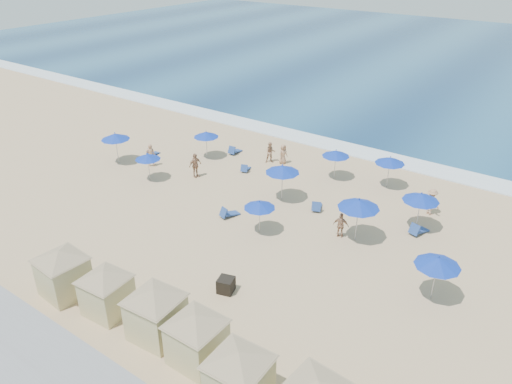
# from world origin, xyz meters

# --- Properties ---
(ground) EXTENTS (160.00, 160.00, 0.00)m
(ground) POSITION_xyz_m (0.00, 0.00, 0.00)
(ground) COLOR tan
(ground) RESTS_ON ground
(ocean) EXTENTS (160.00, 80.00, 0.06)m
(ocean) POSITION_xyz_m (0.00, 55.00, 0.03)
(ocean) COLOR navy
(ocean) RESTS_ON ground
(surf_line) EXTENTS (160.00, 2.50, 0.08)m
(surf_line) POSITION_xyz_m (0.00, 15.50, 0.04)
(surf_line) COLOR white
(surf_line) RESTS_ON ground
(seawall) EXTENTS (160.00, 6.10, 1.22)m
(seawall) POSITION_xyz_m (0.00, -13.50, 0.65)
(seawall) COLOR gray
(seawall) RESTS_ON ground
(trash_bin) EXTENTS (0.95, 0.95, 0.76)m
(trash_bin) POSITION_xyz_m (2.99, -4.94, 0.38)
(trash_bin) COLOR black
(trash_bin) RESTS_ON ground
(cabana_0) EXTENTS (4.37, 4.37, 2.75)m
(cabana_0) POSITION_xyz_m (-3.32, -9.66, 1.57)
(cabana_0) COLOR beige
(cabana_0) RESTS_ON ground
(cabana_1) EXTENTS (4.08, 4.08, 2.57)m
(cabana_1) POSITION_xyz_m (-0.53, -9.32, 1.47)
(cabana_1) COLOR beige
(cabana_1) RESTS_ON ground
(cabana_2) EXTENTS (4.42, 4.42, 2.78)m
(cabana_2) POSITION_xyz_m (2.48, -9.09, 1.59)
(cabana_2) COLOR beige
(cabana_2) RESTS_ON ground
(cabana_3) EXTENTS (4.28, 4.28, 2.69)m
(cabana_3) POSITION_xyz_m (4.90, -9.16, 1.54)
(cabana_3) COLOR beige
(cabana_3) RESTS_ON ground
(cabana_4) EXTENTS (4.39, 4.39, 2.76)m
(cabana_4) POSITION_xyz_m (7.54, -9.78, 1.58)
(cabana_4) COLOR beige
(cabana_4) RESTS_ON ground
(umbrella_0) EXTENTS (2.19, 2.19, 2.49)m
(umbrella_0) POSITION_xyz_m (-13.82, 2.54, 2.16)
(umbrella_0) COLOR #A5A8AD
(umbrella_0) RESTS_ON ground
(umbrella_1) EXTENTS (1.98, 1.98, 2.25)m
(umbrella_1) POSITION_xyz_m (-8.87, 7.36, 1.95)
(umbrella_1) COLOR #A5A8AD
(umbrella_1) RESTS_ON ground
(umbrella_2) EXTENTS (1.82, 1.82, 2.08)m
(umbrella_2) POSITION_xyz_m (-9.56, 1.82, 1.80)
(umbrella_2) COLOR #A5A8AD
(umbrella_2) RESTS_ON ground
(umbrella_3) EXTENTS (2.26, 2.26, 2.58)m
(umbrella_3) POSITION_xyz_m (-0.10, 4.86, 2.23)
(umbrella_3) COLOR #A5A8AD
(umbrella_3) RESTS_ON ground
(umbrella_4) EXTENTS (1.87, 1.87, 2.13)m
(umbrella_4) POSITION_xyz_m (1.09, 0.60, 1.85)
(umbrella_4) COLOR #A5A8AD
(umbrella_4) RESTS_ON ground
(umbrella_5) EXTENTS (1.99, 1.99, 2.26)m
(umbrella_5) POSITION_xyz_m (1.19, 9.86, 1.96)
(umbrella_5) COLOR #A5A8AD
(umbrella_5) RESTS_ON ground
(umbrella_6) EXTENTS (2.40, 2.40, 2.73)m
(umbrella_6) POSITION_xyz_m (6.10, 3.19, 2.37)
(umbrella_6) COLOR #A5A8AD
(umbrella_6) RESTS_ON ground
(umbrella_7) EXTENTS (2.06, 2.06, 2.35)m
(umbrella_7) POSITION_xyz_m (4.88, 10.77, 2.04)
(umbrella_7) COLOR #A5A8AD
(umbrella_7) RESTS_ON ground
(umbrella_8) EXTENTS (2.17, 2.17, 2.47)m
(umbrella_8) POSITION_xyz_m (8.56, 6.45, 2.14)
(umbrella_8) COLOR #A5A8AD
(umbrella_8) RESTS_ON ground
(umbrella_9) EXTENTS (2.19, 2.19, 2.49)m
(umbrella_9) POSITION_xyz_m (11.45, 0.50, 2.16)
(umbrella_9) COLOR #A5A8AD
(umbrella_9) RESTS_ON ground
(beach_chair_0) EXTENTS (0.61, 1.20, 0.64)m
(beach_chair_0) POSITION_xyz_m (-12.72, 5.07, 0.22)
(beach_chair_0) COLOR navy
(beach_chair_0) RESTS_ON ground
(beach_chair_1) EXTENTS (0.68, 1.37, 0.74)m
(beach_chair_1) POSITION_xyz_m (-7.58, 9.25, 0.26)
(beach_chair_1) COLOR navy
(beach_chair_1) RESTS_ON ground
(beach_chair_2) EXTENTS (0.89, 1.27, 0.64)m
(beach_chair_2) POSITION_xyz_m (-4.82, 7.05, 0.22)
(beach_chair_2) COLOR navy
(beach_chair_2) RESTS_ON ground
(beach_chair_3) EXTENTS (0.94, 1.42, 0.72)m
(beach_chair_3) POSITION_xyz_m (-1.57, 0.92, 0.25)
(beach_chair_3) COLOR navy
(beach_chair_3) RESTS_ON ground
(beach_chair_4) EXTENTS (1.04, 1.42, 0.71)m
(beach_chair_4) POSITION_xyz_m (2.50, 4.99, 0.25)
(beach_chair_4) COLOR navy
(beach_chair_4) RESTS_ON ground
(beach_chair_5) EXTENTS (0.97, 1.48, 0.75)m
(beach_chair_5) POSITION_xyz_m (8.82, 5.93, 0.26)
(beach_chair_5) COLOR navy
(beach_chair_5) RESTS_ON ground
(beachgoer_0) EXTENTS (0.78, 0.76, 1.81)m
(beachgoer_0) POSITION_xyz_m (-11.23, 3.59, 0.90)
(beachgoer_0) COLOR tan
(beachgoer_0) RESTS_ON ground
(beachgoer_1) EXTENTS (1.00, 1.00, 1.63)m
(beachgoer_1) POSITION_xyz_m (-4.23, 9.54, 0.82)
(beachgoer_1) COLOR tan
(beachgoer_1) RESTS_ON ground
(beachgoer_2) EXTENTS (0.98, 0.60, 1.56)m
(beachgoer_2) POSITION_xyz_m (5.24, 2.94, 0.78)
(beachgoer_2) COLOR tan
(beachgoer_2) RESTS_ON ground
(beachgoer_3) EXTENTS (1.27, 1.00, 1.73)m
(beachgoer_3) POSITION_xyz_m (8.62, 8.72, 0.87)
(beachgoer_3) COLOR tan
(beachgoer_3) RESTS_ON ground
(beachgoer_4) EXTENTS (0.66, 0.86, 1.57)m
(beachgoer_4) POSITION_xyz_m (-3.30, 9.91, 0.78)
(beachgoer_4) COLOR tan
(beachgoer_4) RESTS_ON ground
(beachgoer_5) EXTENTS (0.61, 1.14, 1.85)m
(beachgoer_5) POSITION_xyz_m (-7.17, 4.11, 0.92)
(beachgoer_5) COLOR tan
(beachgoer_5) RESTS_ON ground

